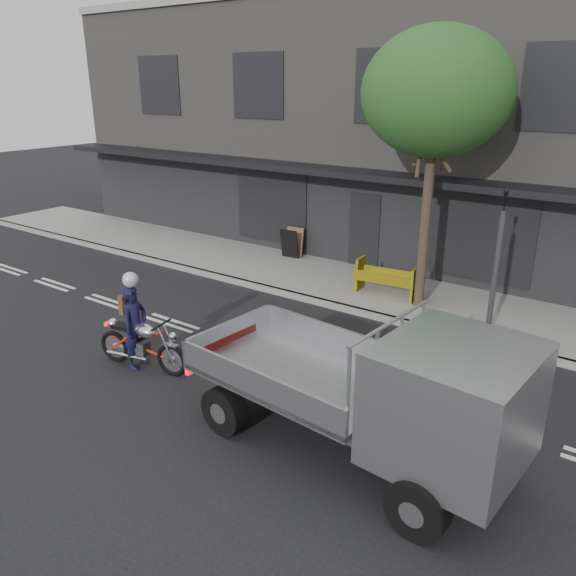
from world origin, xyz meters
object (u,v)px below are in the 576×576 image
Objects in this scene: traffic_light_pole at (495,272)px; flatbed_ute at (420,398)px; motorcycle at (142,343)px; street_tree at (436,93)px; sandwich_board at (289,244)px; rider at (135,327)px; construction_barrier at (383,280)px.

flatbed_ute is at bearing -84.49° from traffic_light_pole.
flatbed_ute reaches higher than motorcycle.
street_tree is 7.75m from flatbed_ute.
traffic_light_pole is at bearing -24.19° from sandwich_board.
sandwich_board is (-7.04, 2.30, -1.03)m from traffic_light_pole.
motorcycle is 0.34m from rider.
traffic_light_pole is at bearing -23.03° from street_tree.
traffic_light_pole reaches higher than construction_barrier.
street_tree is 4.23m from traffic_light_pole.
traffic_light_pole is at bearing 34.44° from motorcycle.
flatbed_ute is (5.92, -0.08, 0.82)m from motorcycle.
rider is at bearing -175.46° from flatbed_ute.
construction_barrier is (2.54, 6.09, -0.25)m from rider.
construction_barrier reaches higher than sandwich_board.
street_tree is 3.86× the size of rider.
street_tree reaches higher than sandwich_board.
street_tree is 3.97× the size of construction_barrier.
traffic_light_pole reaches higher than motorcycle.
construction_barrier is at bearing 58.64° from motorcycle.
street_tree is at bearing 51.06° from motorcycle.
street_tree is at bearing -40.00° from rider.
construction_barrier is 1.80× the size of sandwich_board.
sandwich_board is at bearing 139.89° from flatbed_ute.
sandwich_board is at bearing 163.93° from street_tree.
flatbed_ute reaches higher than sandwich_board.
flatbed_ute is at bearing -10.71° from motorcycle.
rider reaches higher than motorcycle.
traffic_light_pole is 2.00× the size of rider.
street_tree is 8.45m from motorcycle.
street_tree is 1.93× the size of traffic_light_pole.
traffic_light_pole is at bearing -56.35° from rider.
rider is at bearing -84.95° from sandwich_board.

